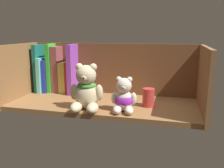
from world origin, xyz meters
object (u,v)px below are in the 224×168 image
Objects in this scene: book_5 at (65,77)px; teddy_bear_larger at (86,90)px; book_2 at (49,75)px; book_4 at (58,69)px; book_3 at (53,68)px; book_0 at (41,68)px; book_1 at (45,74)px; teddy_bear_smaller at (124,98)px; pillar_candle at (148,97)px; book_7 at (74,69)px; book_6 at (70,77)px.

book_5 is 31.10cm from teddy_bear_larger.
book_2 is at bearing 140.41° from teddy_bear_larger.
book_4 reaches higher than teddy_bear_larger.
teddy_bear_larger is (28.88, -23.88, -0.33)cm from book_2.
book_3 is 3.07cm from book_4.
book_1 is at bearing 0.00° from book_0.
book_2 is at bearing 152.79° from teddy_bear_smaller.
pillar_candle is (49.91, -14.08, -8.31)cm from book_3.
book_5 is at bearing 0.00° from book_3.
book_3 reaches higher than book_4.
teddy_bear_smaller is 1.80× the size of pillar_candle.
book_7 is (18.37, 0.00, 0.23)cm from book_0.
book_3 is at bearing 151.57° from teddy_bear_smaller.
book_3 reaches higher than book_6.
teddy_bear_smaller is at bearing -26.13° from book_1.
book_3 is at bearing 180.00° from book_7.
book_5 is at bearing 0.00° from book_4.
book_3 is at bearing 164.24° from pillar_candle.
book_6 reaches higher than teddy_bear_smaller.
teddy_bear_smaller is (41.34, -22.38, -6.77)cm from book_3.
pillar_candle is (54.21, -14.08, -4.94)cm from book_1.
book_0 reaches higher than book_6.
book_2 is 0.89× the size of teddy_bear_larger.
book_1 reaches higher than book_2.
book_0 is 41.08cm from teddy_bear_larger.
book_1 is 1.29× the size of teddy_bear_smaller.
teddy_bear_larger reaches higher than teddy_bear_smaller.
book_4 reaches higher than book_5.
book_5 is at bearing 180.00° from book_7.
teddy_bear_larger reaches higher than book_6.
book_2 is at bearing 180.00° from book_3.
teddy_bear_larger is at bearing -39.59° from book_2.
book_4 is 3.05× the size of pillar_candle.
book_5 is 41.25cm from teddy_bear_smaller.
book_2 is 54.14cm from pillar_candle.
book_7 is 3.21× the size of pillar_candle.
book_3 is at bearing 138.18° from teddy_bear_larger.
book_7 is 1.79× the size of teddy_bear_smaller.
book_4 is 5.38cm from book_5.
book_1 is (2.20, 0.00, -3.11)cm from book_0.
teddy_bear_smaller is (29.47, -22.38, -6.73)cm from book_7.
book_7 is (8.87, 0.00, 0.60)cm from book_4.
book_6 is 42.87cm from pillar_candle.
book_5 is (11.06, 0.00, -1.12)cm from book_1.
book_4 is 7.54cm from book_6.
book_5 reaches higher than teddy_bear_smaller.
pillar_candle is (43.14, -14.08, -3.82)cm from book_5.
book_0 is 1.75× the size of teddy_bear_smaller.
book_0 is 1.30× the size of teddy_bear_larger.
book_6 is (13.91, 0.00, -0.89)cm from book_1.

